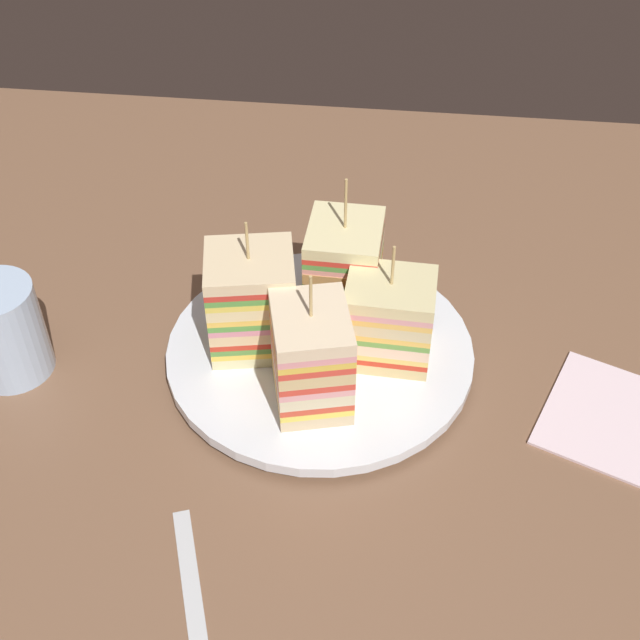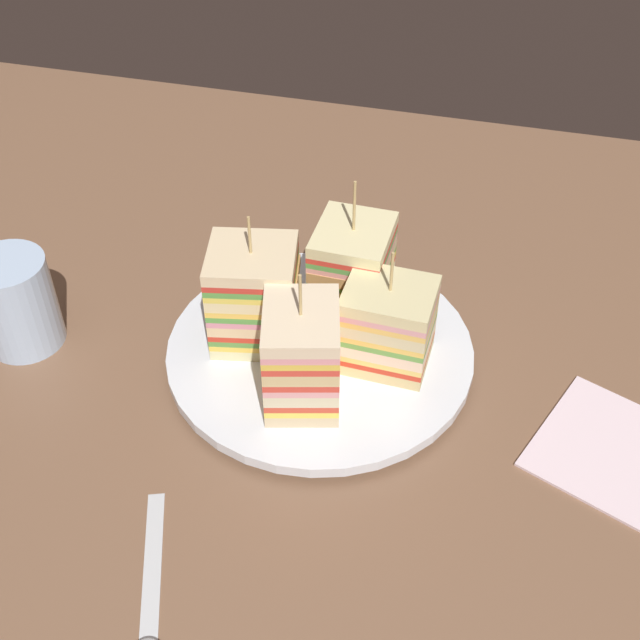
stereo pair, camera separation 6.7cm
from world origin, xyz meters
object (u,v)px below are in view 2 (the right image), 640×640
at_px(sandwich_wedge_3, 302,356).
at_px(sandwich_wedge_0, 387,324).
at_px(plate, 320,352).
at_px(sandwich_wedge_1, 352,271).
at_px(sandwich_wedge_2, 255,294).
at_px(spoon, 148,636).
at_px(napkin, 617,452).
at_px(chip_pile, 319,330).
at_px(drinking_glass, 18,308).

bearing_deg(sandwich_wedge_3, sandwich_wedge_0, -59.01).
height_order(plate, sandwich_wedge_1, sandwich_wedge_1).
distance_m(sandwich_wedge_1, sandwich_wedge_3, 0.11).
bearing_deg(sandwich_wedge_0, sandwich_wedge_2, 1.77).
distance_m(sandwich_wedge_0, spoon, 0.29).
relative_size(sandwich_wedge_1, napkin, 1.14).
distance_m(sandwich_wedge_2, chip_pile, 0.06).
relative_size(sandwich_wedge_1, spoon, 0.90).
bearing_deg(sandwich_wedge_0, drinking_glass, 9.46).
bearing_deg(chip_pile, spoon, -98.75).
xyz_separation_m(chip_pile, napkin, (0.25, -0.04, -0.03)).
height_order(plate, sandwich_wedge_2, sandwich_wedge_2).
bearing_deg(spoon, sandwich_wedge_1, 149.61).
relative_size(spoon, napkin, 1.26).
xyz_separation_m(plate, sandwich_wedge_2, (-0.06, 0.00, 0.05)).
height_order(plate, spoon, plate).
bearing_deg(sandwich_wedge_1, plate, -13.33).
bearing_deg(spoon, sandwich_wedge_2, 162.38).
height_order(sandwich_wedge_2, napkin, sandwich_wedge_2).
distance_m(sandwich_wedge_0, napkin, 0.20).
distance_m(napkin, drinking_glass, 0.50).
relative_size(sandwich_wedge_3, spoon, 0.84).
xyz_separation_m(napkin, drinking_glass, (-0.50, 0.00, 0.03)).
distance_m(chip_pile, drinking_glass, 0.26).
bearing_deg(sandwich_wedge_2, chip_pile, -8.89).
relative_size(plate, sandwich_wedge_0, 2.35).
relative_size(sandwich_wedge_0, sandwich_wedge_2, 0.90).
distance_m(sandwich_wedge_1, napkin, 0.26).
height_order(sandwich_wedge_0, sandwich_wedge_3, sandwich_wedge_3).
height_order(sandwich_wedge_1, sandwich_wedge_2, sandwich_wedge_1).
xyz_separation_m(plate, sandwich_wedge_3, (-0.00, -0.06, 0.05)).
xyz_separation_m(chip_pile, spoon, (-0.04, -0.27, -0.03)).
height_order(sandwich_wedge_0, sandwich_wedge_1, sandwich_wedge_1).
relative_size(plate, sandwich_wedge_2, 2.11).
height_order(chip_pile, napkin, chip_pile).
bearing_deg(chip_pile, sandwich_wedge_3, -88.64).
bearing_deg(drinking_glass, chip_pile, 9.40).
xyz_separation_m(plate, napkin, (0.25, -0.04, -0.01)).
xyz_separation_m(plate, chip_pile, (-0.00, 0.00, 0.02)).
distance_m(plate, chip_pile, 0.02).
xyz_separation_m(sandwich_wedge_0, sandwich_wedge_1, (-0.04, 0.05, 0.01)).
bearing_deg(sandwich_wedge_0, spoon, 72.15).
bearing_deg(sandwich_wedge_3, plate, -14.67).
relative_size(sandwich_wedge_0, spoon, 0.76).
xyz_separation_m(sandwich_wedge_1, spoon, (-0.06, -0.32, -0.06)).
height_order(chip_pile, spoon, chip_pile).
height_order(sandwich_wedge_0, drinking_glass, sandwich_wedge_0).
height_order(sandwich_wedge_2, spoon, sandwich_wedge_2).
relative_size(plate, napkin, 2.24).
bearing_deg(sandwich_wedge_1, chip_pile, -16.26).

